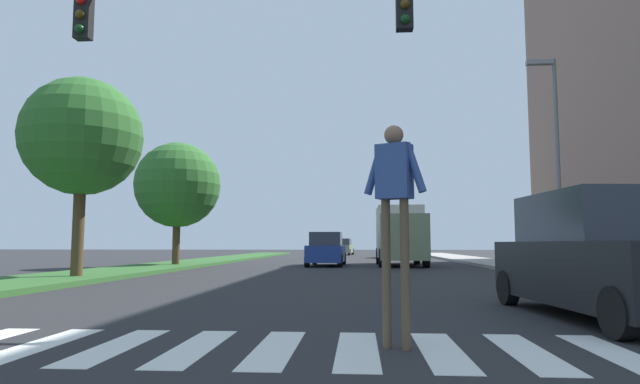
{
  "coord_description": "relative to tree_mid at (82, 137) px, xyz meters",
  "views": [
    {
      "loc": [
        0.92,
        1.11,
        1.15
      ],
      "look_at": [
        0.05,
        13.21,
        2.32
      ],
      "focal_mm": 30.1,
      "sensor_mm": 36.0,
      "label": 1
    }
  ],
  "objects": [
    {
      "name": "tree_mid",
      "position": [
        0.0,
        0.0,
        0.0
      ],
      "size": [
        3.74,
        3.74,
        6.25
      ],
      "color": "#4C3823",
      "rests_on": "median_strip"
    },
    {
      "name": "street_lamp_right",
      "position": [
        15.58,
        2.83,
        0.08
      ],
      "size": [
        1.02,
        0.24,
        7.5
      ],
      "color": "slate",
      "rests_on": "sidewalk_right"
    },
    {
      "name": "sidewalk_right",
      "position": [
        16.17,
        10.73,
        -4.44
      ],
      "size": [
        3.0,
        64.0,
        0.15
      ],
      "primitive_type": "cube",
      "color": "#9E9991",
      "rests_on": "ground_plane"
    },
    {
      "name": "crosswalk",
      "position": [
        7.81,
        -10.19,
        -4.51
      ],
      "size": [
        7.65,
        2.2,
        0.01
      ],
      "color": "silver",
      "rests_on": "ground_plane"
    },
    {
      "name": "median_strip",
      "position": [
        -0.47,
        10.73,
        -4.44
      ],
      "size": [
        3.36,
        64.0,
        0.15
      ],
      "primitive_type": "cube",
      "color": "#2D5B28",
      "rests_on": "ground_plane"
    },
    {
      "name": "suv_crossing",
      "position": [
        12.55,
        -7.42,
        -3.58
      ],
      "size": [
        2.31,
        4.74,
        1.97
      ],
      "color": "black",
      "rests_on": "ground_plane"
    },
    {
      "name": "sedan_distant",
      "position": [
        11.33,
        27.06,
        -3.75
      ],
      "size": [
        2.04,
        4.32,
        1.64
      ],
      "color": "navy",
      "rests_on": "ground_plane"
    },
    {
      "name": "ground_plane",
      "position": [
        7.81,
        12.73,
        -4.51
      ],
      "size": [
        140.0,
        140.0,
        0.0
      ],
      "primitive_type": "plane",
      "color": "#262628"
    },
    {
      "name": "truck_box_delivery",
      "position": [
        10.9,
        12.22,
        -2.88
      ],
      "size": [
        2.4,
        6.2,
        3.1
      ],
      "color": "gray",
      "rests_on": "ground_plane"
    },
    {
      "name": "traffic_light_gantry",
      "position": [
        4.0,
        -7.44,
        -0.1
      ],
      "size": [
        10.23,
        0.3,
        6.0
      ],
      "color": "gold",
      "rests_on": "median_strip"
    },
    {
      "name": "pedestrian_performer",
      "position": [
        9.14,
        -10.11,
        -2.85
      ],
      "size": [
        0.71,
        0.39,
        2.49
      ],
      "color": "brown",
      "rests_on": "ground_plane"
    },
    {
      "name": "sedan_far_horizon",
      "position": [
        7.17,
        37.89,
        -3.75
      ],
      "size": [
        2.14,
        4.31,
        1.63
      ],
      "color": "gray",
      "rests_on": "ground_plane"
    },
    {
      "name": "tree_far",
      "position": [
        -0.12,
        9.4,
        -0.51
      ],
      "size": [
        4.16,
        4.16,
        5.94
      ],
      "color": "#4C3823",
      "rests_on": "median_strip"
    },
    {
      "name": "sedan_midblock",
      "position": [
        7.07,
        11.55,
        -3.71
      ],
      "size": [
        1.91,
        4.54,
        1.72
      ],
      "color": "navy",
      "rests_on": "ground_plane"
    }
  ]
}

